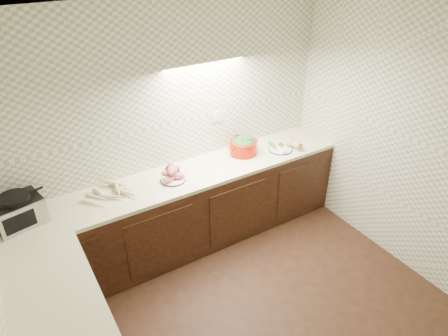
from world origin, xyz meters
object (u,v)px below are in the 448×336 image
toaster_oven (18,211)px  veg_plate (284,145)px  onion_bowl (172,169)px  dutch_oven (243,145)px  parsnip_pile (111,190)px  sweet_potato_plate (172,175)px

toaster_oven → veg_plate: size_ratio=1.29×
toaster_oven → onion_bowl: bearing=-9.4°
dutch_oven → parsnip_pile: bearing=173.8°
toaster_oven → parsnip_pile: 0.81m
sweet_potato_plate → dutch_oven: (0.92, 0.09, 0.04)m
toaster_oven → veg_plate: bearing=-14.6°
parsnip_pile → dutch_oven: bearing=-0.3°
parsnip_pile → veg_plate: bearing=-4.5°
dutch_oven → veg_plate: bearing=-23.5°
sweet_potato_plate → dutch_oven: 0.92m
parsnip_pile → veg_plate: 1.99m
sweet_potato_plate → dutch_oven: bearing=5.6°
toaster_oven → veg_plate: toaster_oven is taller
onion_bowl → veg_plate: bearing=-8.1°
parsnip_pile → sweet_potato_plate: 0.61m
dutch_oven → sweet_potato_plate: bearing=179.7°
toaster_oven → parsnip_pile: (0.81, 0.04, -0.10)m
sweet_potato_plate → veg_plate: size_ratio=0.74×
onion_bowl → dutch_oven: 0.86m
parsnip_pile → onion_bowl: bearing=2.8°
parsnip_pile → sweet_potato_plate: sweet_potato_plate is taller
dutch_oven → veg_plate: (0.47, -0.15, -0.06)m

